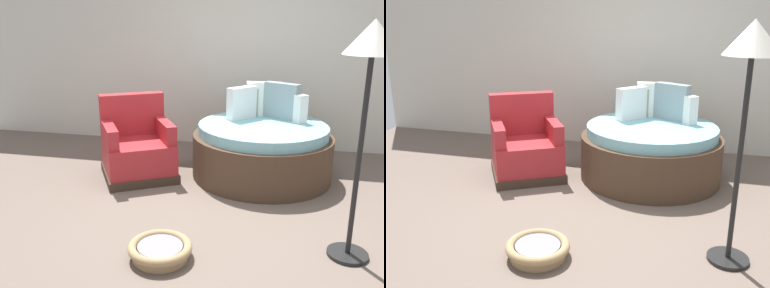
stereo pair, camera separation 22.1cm
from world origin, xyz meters
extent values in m
cube|color=#66564C|center=(0.00, 0.00, -0.01)|extent=(8.00, 8.00, 0.02)
cube|color=beige|center=(0.00, 2.36, 1.42)|extent=(8.00, 0.12, 2.84)
cylinder|color=#473323|center=(0.42, 1.12, 0.25)|extent=(1.62, 1.62, 0.51)
cylinder|color=#7AB7C1|center=(0.42, 1.12, 0.57)|extent=(1.49, 1.49, 0.12)
cube|color=white|center=(0.78, 1.39, 0.79)|extent=(0.30, 0.33, 0.32)
cube|color=gray|center=(0.62, 1.47, 0.85)|extent=(0.44, 0.31, 0.43)
cube|color=white|center=(0.39, 1.58, 0.84)|extent=(0.43, 0.15, 0.42)
cube|color=#93A37F|center=(0.24, 1.54, 0.80)|extent=(0.36, 0.25, 0.34)
cube|color=white|center=(0.15, 1.36, 0.82)|extent=(0.34, 0.37, 0.38)
cube|color=#38281E|center=(-0.98, 0.78, 0.05)|extent=(1.09, 1.09, 0.10)
cube|color=#A32328|center=(-0.98, 0.78, 0.27)|extent=(1.04, 1.04, 0.34)
cube|color=#A32328|center=(-1.14, 1.05, 0.69)|extent=(0.74, 0.52, 0.50)
cube|color=#A32328|center=(-1.26, 0.62, 0.55)|extent=(0.45, 0.65, 0.22)
cube|color=#A32328|center=(-0.71, 0.94, 0.55)|extent=(0.45, 0.65, 0.22)
cylinder|color=#9E7F56|center=(-0.23, -0.85, 0.03)|extent=(0.44, 0.44, 0.06)
torus|color=#9E7F56|center=(-0.23, -0.85, 0.10)|extent=(0.51, 0.51, 0.07)
cylinder|color=gray|center=(-0.23, -0.85, 0.08)|extent=(0.36, 0.36, 0.05)
cylinder|color=black|center=(1.21, -0.50, 0.01)|extent=(0.32, 0.32, 0.03)
cylinder|color=black|center=(1.21, -0.50, 0.81)|extent=(0.04, 0.04, 1.55)
cone|color=beige|center=(1.21, -0.50, 1.70)|extent=(0.40, 0.40, 0.24)
camera|label=1|loc=(0.64, -3.66, 1.85)|focal=39.56mm
camera|label=2|loc=(0.85, -3.61, 1.85)|focal=39.56mm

